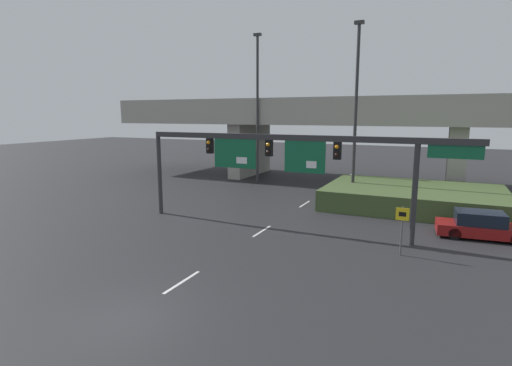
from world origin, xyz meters
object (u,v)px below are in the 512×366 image
Objects in this scene: highway_light_pole_far at (257,107)px; highway_light_pole_near at (356,109)px; parked_sedan_near_right at (482,226)px; signal_gantry at (285,152)px; speed_limit_sign at (402,224)px.

highway_light_pole_near is at bearing -21.68° from highway_light_pole_far.
highway_light_pole_far reaches higher than parked_sedan_near_right.
signal_gantry is 11.43m from parked_sedan_near_right.
signal_gantry is at bearing 165.06° from speed_limit_sign.
parked_sedan_near_right is at bearing -29.82° from highway_light_pole_far.
highway_light_pole_far reaches higher than signal_gantry.
parked_sedan_near_right is at bearing 52.09° from speed_limit_sign.
parked_sedan_near_right is at bearing -38.07° from highway_light_pole_near.
highway_light_pole_far is (-14.60, 15.23, 5.80)m from speed_limit_sign.
highway_light_pole_far reaches higher than highway_light_pole_near.
speed_limit_sign is 13.36m from highway_light_pole_near.
highway_light_pole_far is at bearing 158.32° from highway_light_pole_near.
parked_sedan_near_right is (18.29, -10.48, -6.68)m from highway_light_pole_far.
signal_gantry is 10.02m from highway_light_pole_near.
speed_limit_sign reaches higher than parked_sedan_near_right.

